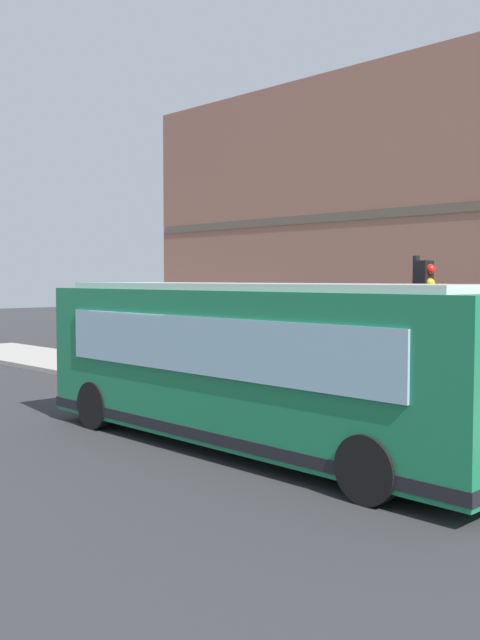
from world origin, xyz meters
TOP-DOWN VIEW (x-y plane):
  - ground at (0.00, 0.00)m, footprint 120.00×120.00m
  - sidewalk_curb at (4.44, 0.00)m, footprint 3.67×40.00m
  - building_corner at (9.43, 0.00)m, footprint 6.37×16.86m
  - city_bus_nearside at (0.06, -2.30)m, footprint 2.63×10.05m
  - traffic_light_near_corner at (3.29, -3.77)m, footprint 0.32×0.49m
  - fire_hydrant at (4.22, -3.10)m, footprint 0.35×0.35m
  - pedestrian_near_hydrant at (5.48, 7.73)m, footprint 0.32×0.32m
  - pedestrian_walking_along_curb at (3.71, 4.53)m, footprint 0.32×0.32m

SIDE VIEW (x-z plane):
  - ground at x=0.00m, z-range 0.00..0.00m
  - sidewalk_curb at x=4.44m, z-range 0.00..0.15m
  - fire_hydrant at x=4.22m, z-range 0.14..0.88m
  - pedestrian_walking_along_curb at x=3.71m, z-range 0.26..1.85m
  - pedestrian_near_hydrant at x=5.48m, z-range 0.27..1.92m
  - city_bus_nearside at x=0.06m, z-range 0.02..3.09m
  - traffic_light_near_corner at x=3.29m, z-range 0.83..4.30m
  - building_corner at x=9.43m, z-range -0.01..8.77m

